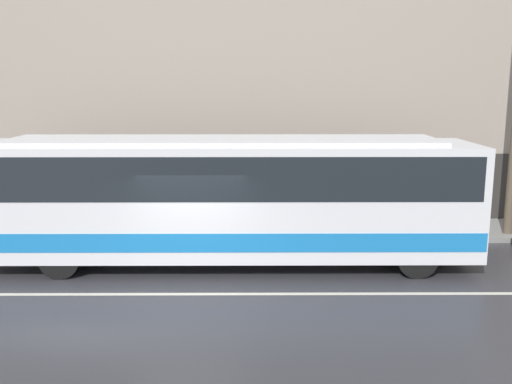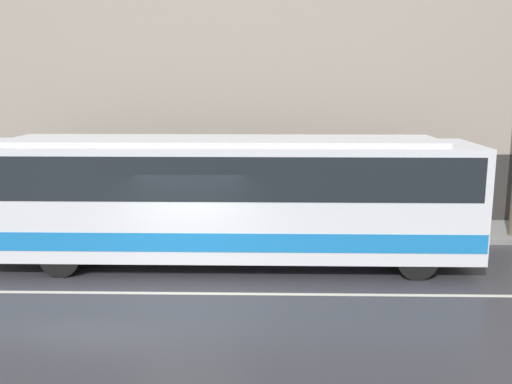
% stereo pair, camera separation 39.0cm
% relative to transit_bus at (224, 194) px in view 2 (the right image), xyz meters
% --- Properties ---
extents(ground_plane, '(60.00, 60.00, 0.00)m').
position_rel_transit_bus_xyz_m(ground_plane, '(-0.68, -2.22, -1.81)').
color(ground_plane, '#333338').
extents(sidewalk, '(60.00, 2.48, 0.14)m').
position_rel_transit_bus_xyz_m(sidewalk, '(-0.68, 3.02, -1.74)').
color(sidewalk, gray).
rests_on(sidewalk, ground_plane).
extents(building_facade, '(60.00, 0.35, 9.20)m').
position_rel_transit_bus_xyz_m(building_facade, '(-0.68, 4.41, 2.62)').
color(building_facade, gray).
rests_on(building_facade, ground_plane).
extents(lane_stripe, '(54.00, 0.14, 0.01)m').
position_rel_transit_bus_xyz_m(lane_stripe, '(-0.68, -2.22, -1.81)').
color(lane_stripe, beige).
rests_on(lane_stripe, ground_plane).
extents(transit_bus, '(12.48, 2.62, 3.22)m').
position_rel_transit_bus_xyz_m(transit_bus, '(0.00, 0.00, 0.00)').
color(transit_bus, silver).
rests_on(transit_bus, ground_plane).
extents(pedestrian_waiting, '(0.36, 0.36, 1.79)m').
position_rel_transit_bus_xyz_m(pedestrian_waiting, '(-4.95, 2.56, -0.83)').
color(pedestrian_waiting, '#333338').
rests_on(pedestrian_waiting, sidewalk).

